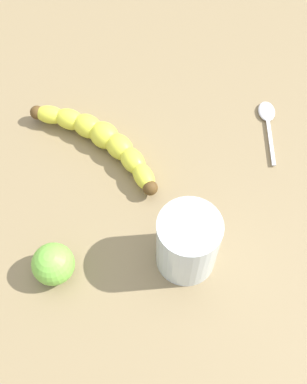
# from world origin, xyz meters

# --- Properties ---
(wooden_tabletop) EXTENTS (1.20, 1.20, 0.03)m
(wooden_tabletop) POSITION_xyz_m (0.00, 0.00, 0.01)
(wooden_tabletop) COLOR olive
(wooden_tabletop) RESTS_ON ground
(banana) EXTENTS (0.19, 0.12, 0.04)m
(banana) POSITION_xyz_m (-0.02, 0.00, 0.05)
(banana) COLOR yellow
(banana) RESTS_ON wooden_tabletop
(smoothie_glass) EXTENTS (0.07, 0.07, 0.09)m
(smoothie_glass) POSITION_xyz_m (0.11, -0.15, 0.07)
(smoothie_glass) COLOR silver
(smoothie_glass) RESTS_ON wooden_tabletop
(lime_fruit) EXTENTS (0.05, 0.05, 0.05)m
(lime_fruit) POSITION_xyz_m (-0.04, -0.18, 0.05)
(lime_fruit) COLOR #75C142
(lime_fruit) RESTS_ON wooden_tabletop
(teaspoon) EXTENTS (0.03, 0.11, 0.01)m
(teaspoon) POSITION_xyz_m (0.20, 0.09, 0.03)
(teaspoon) COLOR silver
(teaspoon) RESTS_ON wooden_tabletop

